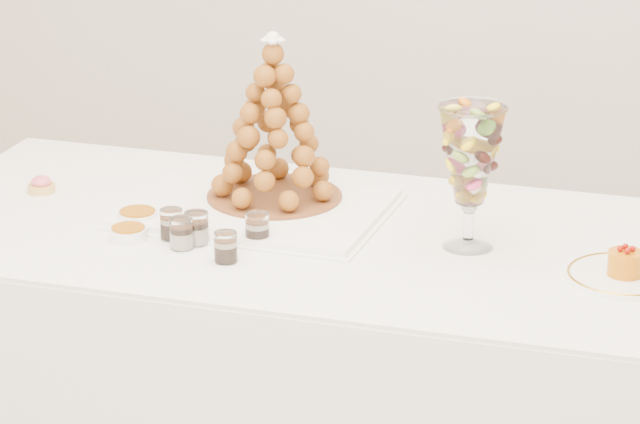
% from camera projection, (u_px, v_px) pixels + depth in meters
% --- Properties ---
extents(buffet_table, '(2.22, 0.92, 0.84)m').
position_uv_depth(buffet_table, '(383.00, 411.00, 3.44)').
color(buffet_table, white).
rests_on(buffet_table, ground).
extents(lace_tray, '(0.58, 0.44, 0.02)m').
position_uv_depth(lace_tray, '(256.00, 209.00, 3.45)').
color(lace_tray, white).
rests_on(lace_tray, buffet_table).
extents(macaron_vase, '(0.14, 0.14, 0.31)m').
position_uv_depth(macaron_vase, '(471.00, 157.00, 3.19)').
color(macaron_vase, white).
rests_on(macaron_vase, buffet_table).
extents(cake_plate, '(0.24, 0.24, 0.01)m').
position_uv_depth(cake_plate, '(624.00, 276.00, 3.09)').
color(cake_plate, white).
rests_on(cake_plate, buffet_table).
extents(pink_tart, '(0.06, 0.06, 0.04)m').
position_uv_depth(pink_tart, '(41.00, 185.00, 3.59)').
color(pink_tart, tan).
rests_on(pink_tart, buffet_table).
extents(verrine_a, '(0.06, 0.06, 0.07)m').
position_uv_depth(verrine_a, '(172.00, 224.00, 3.30)').
color(verrine_a, white).
rests_on(verrine_a, buffet_table).
extents(verrine_b, '(0.06, 0.06, 0.07)m').
position_uv_depth(verrine_b, '(196.00, 228.00, 3.27)').
color(verrine_b, white).
rests_on(verrine_b, buffet_table).
extents(verrine_c, '(0.06, 0.06, 0.07)m').
position_uv_depth(verrine_c, '(257.00, 229.00, 3.26)').
color(verrine_c, white).
rests_on(verrine_c, buffet_table).
extents(verrine_d, '(0.06, 0.06, 0.07)m').
position_uv_depth(verrine_d, '(182.00, 233.00, 3.24)').
color(verrine_d, white).
rests_on(verrine_d, buffet_table).
extents(verrine_e, '(0.06, 0.06, 0.07)m').
position_uv_depth(verrine_e, '(226.00, 247.00, 3.17)').
color(verrine_e, white).
rests_on(verrine_e, buffet_table).
extents(ramekin_back, '(0.09, 0.09, 0.03)m').
position_uv_depth(ramekin_back, '(138.00, 218.00, 3.39)').
color(ramekin_back, white).
rests_on(ramekin_back, buffet_table).
extents(ramekin_front, '(0.08, 0.08, 0.03)m').
position_uv_depth(ramekin_front, '(128.00, 234.00, 3.30)').
color(ramekin_front, white).
rests_on(ramekin_front, buffet_table).
extents(croquembouche, '(0.31, 0.31, 0.39)m').
position_uv_depth(croquembouche, '(274.00, 118.00, 3.44)').
color(croquembouche, brown).
rests_on(croquembouche, lace_tray).
extents(mousse_cake, '(0.07, 0.07, 0.06)m').
position_uv_depth(mousse_cake, '(625.00, 263.00, 3.08)').
color(mousse_cake, '#C16609').
rests_on(mousse_cake, cake_plate).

